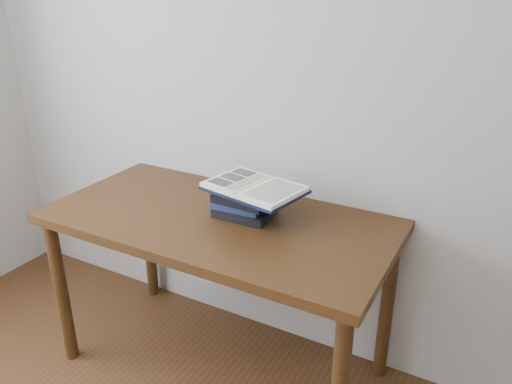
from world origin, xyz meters
The scene contains 3 objects.
desk centered at (-0.10, 1.38, 0.70)m, with size 1.49×0.74×0.80m.
book_stack centered at (-0.02, 1.45, 0.86)m, with size 0.26×0.19×0.13m.
open_book centered at (0.04, 1.44, 0.94)m, with size 0.43×0.34×0.03m.
Camera 1 is at (0.96, -0.22, 1.73)m, focal length 35.00 mm.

